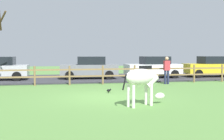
% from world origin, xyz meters
% --- Properties ---
extents(ground_plane, '(60.00, 60.00, 0.00)m').
position_xyz_m(ground_plane, '(0.00, 0.00, 0.00)').
color(ground_plane, '#5B8C42').
extents(parking_asphalt, '(28.00, 7.40, 0.05)m').
position_xyz_m(parking_asphalt, '(0.00, 9.30, 0.03)').
color(parking_asphalt, '#38383D').
rests_on(parking_asphalt, ground_plane).
extents(paddock_fence, '(21.61, 0.11, 1.12)m').
position_xyz_m(paddock_fence, '(-0.25, 5.00, 0.64)').
color(paddock_fence, olive).
rests_on(paddock_fence, ground_plane).
extents(zebra, '(1.83, 1.00, 1.41)m').
position_xyz_m(zebra, '(0.83, -2.31, 0.93)').
color(zebra, white).
rests_on(zebra, ground_plane).
extents(crow_on_grass, '(0.21, 0.10, 0.20)m').
position_xyz_m(crow_on_grass, '(0.34, 1.19, 0.13)').
color(crow_on_grass, black).
rests_on(crow_on_grass, ground_plane).
extents(parked_car_white, '(4.03, 1.94, 1.56)m').
position_xyz_m(parked_car_white, '(5.07, 8.34, 0.84)').
color(parked_car_white, white).
rests_on(parked_car_white, parking_asphalt).
extents(parked_car_grey, '(4.11, 2.10, 1.56)m').
position_xyz_m(parked_car_grey, '(0.38, 8.55, 0.84)').
color(parked_car_grey, slate).
rests_on(parked_car_grey, parking_asphalt).
extents(parked_car_yellow, '(4.09, 2.07, 1.56)m').
position_xyz_m(parked_car_yellow, '(9.69, 8.26, 0.84)').
color(parked_car_yellow, yellow).
rests_on(parked_car_yellow, parking_asphalt).
extents(visitor_near_fence, '(0.37, 0.23, 1.64)m').
position_xyz_m(visitor_near_fence, '(4.51, 4.42, 0.91)').
color(visitor_near_fence, '#232847').
rests_on(visitor_near_fence, ground_plane).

